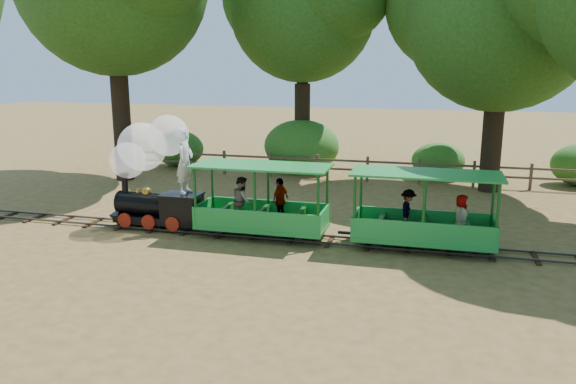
% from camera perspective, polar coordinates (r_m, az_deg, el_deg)
% --- Properties ---
extents(ground, '(90.00, 90.00, 0.00)m').
position_cam_1_polar(ground, '(14.95, 0.49, -4.84)').
color(ground, olive).
rests_on(ground, ground).
extents(track, '(22.00, 1.00, 0.10)m').
position_cam_1_polar(track, '(14.93, 0.49, -4.59)').
color(track, '#3F3D3A').
rests_on(track, ground).
extents(locomotive, '(2.85, 1.34, 3.28)m').
position_cam_1_polar(locomotive, '(16.05, -13.71, 2.78)').
color(locomotive, black).
rests_on(locomotive, ground).
extents(carriage_front, '(3.61, 1.47, 1.87)m').
position_cam_1_polar(carriage_front, '(14.96, -2.82, -1.62)').
color(carriage_front, green).
rests_on(carriage_front, track).
extents(carriage_rear, '(3.61, 1.47, 1.87)m').
position_cam_1_polar(carriage_rear, '(14.36, 13.75, -2.76)').
color(carriage_rear, green).
rests_on(carriage_rear, track).
extents(oak_nc, '(7.53, 6.62, 9.78)m').
position_cam_1_polar(oak_nc, '(24.16, 1.50, 18.90)').
color(oak_nc, '#2D2116').
rests_on(oak_nc, ground).
extents(oak_ne, '(8.26, 7.26, 9.47)m').
position_cam_1_polar(oak_ne, '(21.57, 20.89, 17.30)').
color(oak_ne, '#2D2116').
rests_on(oak_ne, ground).
extents(fence, '(18.10, 0.10, 1.00)m').
position_cam_1_polar(fence, '(22.44, 5.53, 2.65)').
color(fence, brown).
rests_on(fence, ground).
extents(shrub_west, '(2.34, 1.80, 1.62)m').
position_cam_1_polar(shrub_west, '(25.95, -11.07, 4.38)').
color(shrub_west, '#2D6B1E').
rests_on(shrub_west, ground).
extents(shrub_mid_w, '(3.24, 2.49, 2.24)m').
position_cam_1_polar(shrub_mid_w, '(23.99, 1.38, 4.68)').
color(shrub_mid_w, '#2D6B1E').
rests_on(shrub_mid_w, ground).
extents(shrub_mid_e, '(2.11, 1.62, 1.46)m').
position_cam_1_polar(shrub_mid_e, '(23.42, 15.00, 3.07)').
color(shrub_mid_e, '#2D6B1E').
rests_on(shrub_mid_e, ground).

